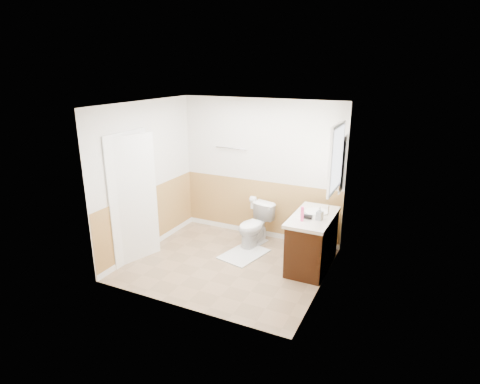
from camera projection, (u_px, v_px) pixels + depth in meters
The scene contains 32 objects.
floor at pixel (228, 264), 6.27m from camera, with size 3.00×3.00×0.00m, color #8C7051.
ceiling at pixel (226, 104), 5.51m from camera, with size 3.00×3.00×0.00m, color white.
wall_back at pixel (260, 170), 7.01m from camera, with size 3.00×3.00×0.00m, color silver.
wall_front at pixel (178, 218), 4.77m from camera, with size 3.00×3.00×0.00m, color silver.
wall_left at pixel (146, 178), 6.50m from camera, with size 3.00×3.00×0.00m, color silver.
wall_right at pixel (326, 204), 5.27m from camera, with size 3.00×3.00×0.00m, color silver.
wainscot_back at pixel (259, 209), 7.23m from camera, with size 3.00×3.00×0.00m, color #A97D43.
wainscot_front at pixel (181, 273), 5.01m from camera, with size 3.00×3.00×0.00m, color #A97D43.
wainscot_left at pixel (150, 220), 6.73m from camera, with size 2.60×2.60×0.00m, color #A97D43.
wainscot_right at pixel (322, 254), 5.51m from camera, with size 2.60×2.60×0.00m, color #A97D43.
toilet at pixel (255, 226), 6.85m from camera, with size 0.40×0.71×0.72m, color white.
bath_mat at pixel (244, 254), 6.58m from camera, with size 0.55×0.80×0.02m, color silver.
vanity_cabinet at pixel (312, 243), 6.10m from camera, with size 0.55×1.10×0.80m, color black.
vanity_knob_left at pixel (292, 233), 6.09m from camera, with size 0.03×0.03×0.03m, color silver.
vanity_knob_right at pixel (296, 228), 6.26m from camera, with size 0.03×0.03×0.03m, color #B7B8BE.
countertop at pixel (313, 217), 5.97m from camera, with size 0.60×1.15×0.05m, color beige.
sink_basin at pixel (316, 212), 6.09m from camera, with size 0.36×0.36×0.02m, color white.
faucet at pixel (328, 210), 5.99m from camera, with size 0.02×0.02×0.14m, color #B7B7BE.
lotion_bottle at pixel (302, 214), 5.72m from camera, with size 0.05×0.05×0.22m, color #F13E88.
soap_dispenser at pixel (320, 214), 5.76m from camera, with size 0.09×0.09×0.20m, color gray.
hair_dryer_body at pixel (308, 217), 5.82m from camera, with size 0.07×0.07×0.14m, color black.
hair_dryer_handle at pixel (306, 217), 5.88m from camera, with size 0.03×0.03×0.07m, color black.
mirror_panel at pixel (343, 164), 6.14m from camera, with size 0.02×0.35×0.90m, color silver.
window_frame at pixel (336, 158), 5.64m from camera, with size 0.04×0.80×1.00m, color white.
window_glass at pixel (337, 158), 5.63m from camera, with size 0.01×0.70×0.90m, color white.
door at pixel (134, 200), 6.15m from camera, with size 0.05×0.80×2.04m, color white.
door_frame at pixel (130, 198), 6.17m from camera, with size 0.02×0.92×2.10m, color white.
door_knob at pixel (151, 198), 6.43m from camera, with size 0.06×0.06×0.06m, color silver.
towel_bar at pixel (231, 148), 7.08m from camera, with size 0.02×0.02×0.62m, color silver.
tp_holder_bar at pixel (253, 199), 7.15m from camera, with size 0.02×0.02×0.14m, color silver.
tp_roll at pixel (253, 199), 7.15m from camera, with size 0.11×0.11×0.10m, color white.
tp_sheet at pixel (253, 205), 7.19m from camera, with size 0.10×0.01×0.16m, color white.
Camera 1 is at (2.60, -4.99, 3.01)m, focal length 29.44 mm.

